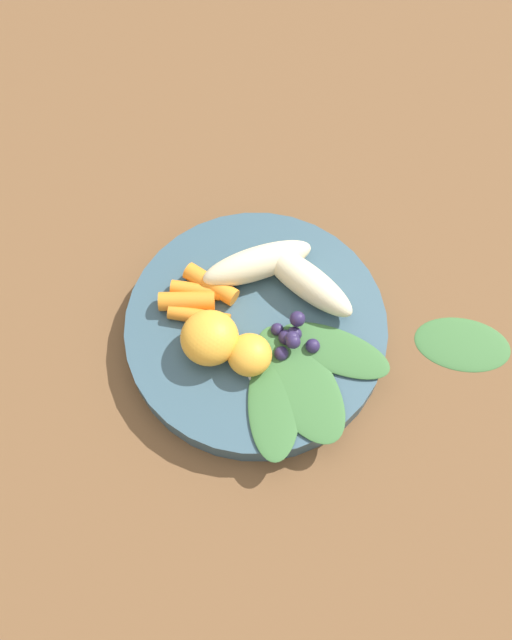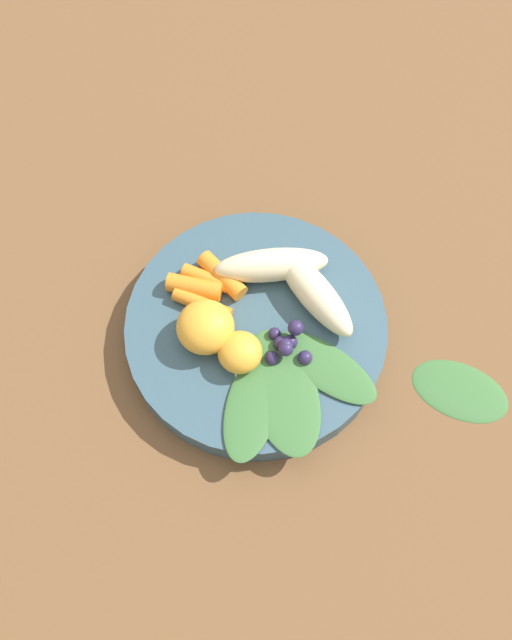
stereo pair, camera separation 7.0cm
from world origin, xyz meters
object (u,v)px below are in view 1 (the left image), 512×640
Objects in this scene: banana_peeled_left at (257,263)px; orange_segment_near at (250,355)px; banana_peeled_right at (306,280)px; bowl at (256,330)px; kale_leaf_stray at (463,344)px.

banana_peeled_left is 0.09m from orange_segment_near.
orange_segment_near is (-0.04, 0.08, -0.00)m from banana_peeled_right.
orange_segment_near is (-0.03, 0.02, 0.03)m from bowl.
orange_segment_near is at bearing -162.76° from kale_leaf_stray.
banana_peeled_left is at bearing -32.29° from orange_segment_near.
banana_peeled_right is 0.17m from kale_leaf_stray.
banana_peeled_right is at bearing 138.48° from banana_peeled_left.
bowl is at bearing 69.00° from banana_peeled_left.
bowl is 0.05m from orange_segment_near.
banana_peeled_right reaches higher than orange_segment_near.
banana_peeled_right is at bearing -62.91° from orange_segment_near.
banana_peeled_left is (0.05, -0.03, 0.03)m from bowl.
orange_segment_near is 0.44× the size of kale_leaf_stray.
bowl is at bearing -173.07° from kale_leaf_stray.
orange_segment_near is (-0.08, 0.05, -0.00)m from banana_peeled_left.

